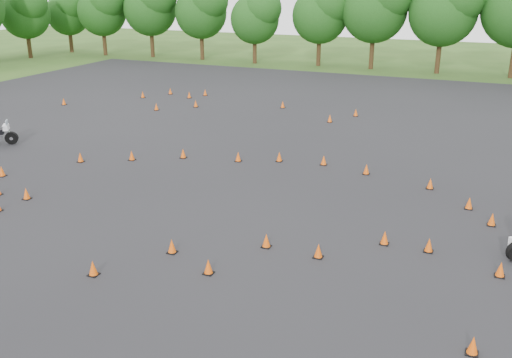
% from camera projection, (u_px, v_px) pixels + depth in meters
% --- Properties ---
extents(ground, '(140.00, 140.00, 0.00)m').
position_uv_depth(ground, '(208.00, 252.00, 18.56)').
color(ground, '#2D5119').
rests_on(ground, ground).
extents(asphalt_pad, '(62.00, 62.00, 0.00)m').
position_uv_depth(asphalt_pad, '(275.00, 191.00, 23.76)').
color(asphalt_pad, black).
rests_on(asphalt_pad, ground).
extents(treeline, '(87.03, 32.42, 10.62)m').
position_uv_depth(treeline, '(439.00, 27.00, 46.03)').
color(treeline, '#194413').
rests_on(treeline, ground).
extents(traffic_cones, '(36.11, 32.74, 0.45)m').
position_uv_depth(traffic_cones, '(264.00, 189.00, 23.35)').
color(traffic_cones, '#E25209').
rests_on(traffic_cones, asphalt_pad).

